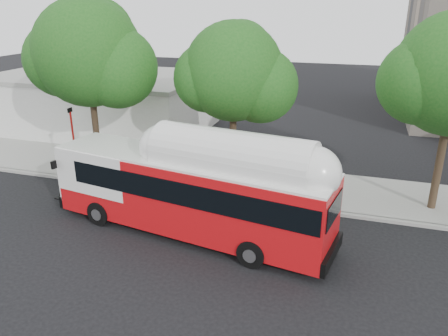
# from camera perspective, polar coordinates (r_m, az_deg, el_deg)

# --- Properties ---
(ground) EXTENTS (120.00, 120.00, 0.00)m
(ground) POSITION_cam_1_polar(r_m,az_deg,el_deg) (18.59, -1.15, -9.37)
(ground) COLOR black
(ground) RESTS_ON ground
(sidewalk) EXTENTS (60.00, 5.00, 0.15)m
(sidewalk) POSITION_cam_1_polar(r_m,az_deg,el_deg) (24.18, 3.74, -1.80)
(sidewalk) COLOR gray
(sidewalk) RESTS_ON ground
(curb_strip) EXTENTS (60.00, 0.30, 0.15)m
(curb_strip) POSITION_cam_1_polar(r_m,az_deg,el_deg) (21.87, 2.10, -4.30)
(curb_strip) COLOR gray
(curb_strip) RESTS_ON ground
(red_curb_segment) EXTENTS (10.00, 0.32, 0.16)m
(red_curb_segment) POSITION_cam_1_polar(r_m,az_deg,el_deg) (22.76, -5.21, -3.31)
(red_curb_segment) COLOR #A11411
(red_curb_segment) RESTS_ON ground
(street_tree_left) EXTENTS (6.67, 5.80, 9.74)m
(street_tree_left) POSITION_cam_1_polar(r_m,az_deg,el_deg) (25.04, -16.33, 13.70)
(street_tree_left) COLOR #2D2116
(street_tree_left) RESTS_ON ground
(street_tree_mid) EXTENTS (5.75, 5.00, 8.62)m
(street_tree_mid) POSITION_cam_1_polar(r_m,az_deg,el_deg) (22.32, 2.31, 11.91)
(street_tree_mid) COLOR #2D2116
(street_tree_mid) RESTS_ON ground
(low_commercial_bldg) EXTENTS (16.20, 10.20, 4.25)m
(low_commercial_bldg) POSITION_cam_1_polar(r_m,az_deg,el_deg) (35.68, -15.67, 8.38)
(low_commercial_bldg) COLOR silver
(low_commercial_bldg) RESTS_ON ground
(transit_bus) EXTENTS (13.31, 4.64, 3.88)m
(transit_bus) POSITION_cam_1_polar(r_m,az_deg,el_deg) (18.37, -4.41, -3.46)
(transit_bus) COLOR red
(transit_bus) RESTS_ON ground
(signal_pole) EXTENTS (0.11, 0.38, 4.03)m
(signal_pole) POSITION_cam_1_polar(r_m,az_deg,el_deg) (25.66, -19.01, 3.15)
(signal_pole) COLOR #A51511
(signal_pole) RESTS_ON ground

